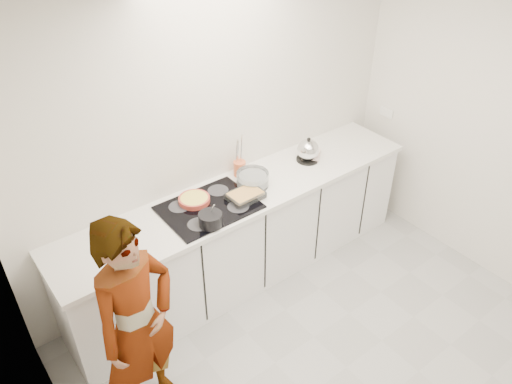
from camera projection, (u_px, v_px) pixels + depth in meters
floor at (346, 367)px, 3.75m from camera, size 3.60×3.20×0.00m
ceiling at (406, 13)px, 2.26m from camera, size 3.60×3.20×0.00m
wall_back at (220, 134)px, 4.05m from camera, size 3.60×0.00×2.60m
base_cabinets at (244, 236)px, 4.33m from camera, size 3.20×0.58×0.87m
countertop at (244, 193)px, 4.07m from camera, size 3.24×0.64×0.04m
hob at (209, 207)px, 3.87m from camera, size 0.72×0.54×0.01m
tart_dish at (194, 199)px, 3.90m from camera, size 0.26×0.26×0.04m
saucepan at (210, 219)px, 3.65m from camera, size 0.23×0.23×0.17m
baking_dish at (245, 195)px, 3.94m from camera, size 0.28×0.21×0.05m
mixing_bowl at (253, 180)px, 4.10m from camera, size 0.32×0.32×0.12m
tea_towel at (311, 155)px, 4.50m from camera, size 0.26×0.25×0.03m
kettle at (308, 151)px, 4.41m from camera, size 0.20×0.20×0.23m
utensil_crock at (240, 168)px, 4.22m from camera, size 0.12×0.12×0.13m
cook at (138, 325)px, 3.07m from camera, size 0.66×0.53×1.60m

